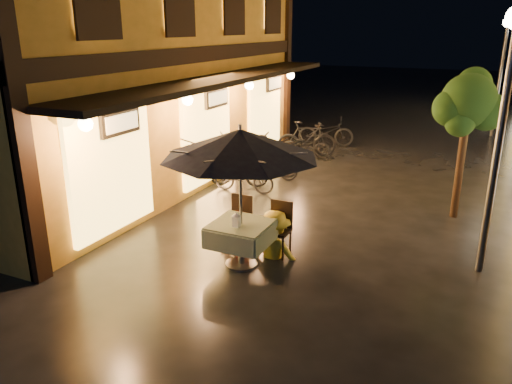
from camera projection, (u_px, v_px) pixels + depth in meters
The scene contains 19 objects.
ground at pixel (269, 286), 7.93m from camera, with size 90.00×90.00×0.00m, color black.
west_building at pixel (125, 35), 12.49m from camera, with size 5.90×11.40×7.40m.
street_tree at pixel (469, 105), 10.07m from camera, with size 1.43×1.20×3.15m.
streetlamp_near at pixel (506, 97), 7.52m from camera, with size 0.36×0.36×4.23m.
streetlamp_far at pixel (503, 56), 17.83m from camera, with size 0.36×0.36×4.23m.
cafe_table at pixel (241, 234), 8.46m from camera, with size 0.99×0.99×0.78m.
patio_umbrella at pixel (240, 144), 7.96m from camera, with size 2.60×2.60×2.46m.
cafe_chair_left at pixel (240, 218), 9.26m from camera, with size 0.42×0.42×0.97m.
cafe_chair_right at pixel (279, 225), 8.94m from camera, with size 0.42×0.42×0.97m.
table_lantern at pixel (236, 219), 8.21m from camera, with size 0.16×0.16×0.25m.
person_orange at pixel (238, 212), 9.06m from camera, with size 0.70×0.55×1.44m, color red.
person_yellow at pixel (275, 212), 8.75m from camera, with size 1.07×0.61×1.65m, color yellow.
bicycle_0 at pixel (244, 176), 12.31m from camera, with size 0.55×1.57×0.82m, color black.
bicycle_1 at pixel (238, 168), 12.72m from camera, with size 0.45×1.58×0.95m, color black.
bicycle_2 at pixel (270, 164), 13.42m from camera, with size 0.53×1.53×0.80m, color black.
bicycle_3 at pixel (271, 155), 13.82m from camera, with size 0.50×1.77×1.07m, color black.
bicycle_4 at pixel (306, 145), 15.55m from camera, with size 0.53×1.51×0.79m, color black.
bicycle_5 at pixel (307, 139), 15.64m from camera, with size 0.52×1.85×1.11m, color black.
bicycle_6 at pixel (326, 132), 17.04m from camera, with size 0.65×1.88×0.99m, color black.
Camera 1 is at (2.79, -6.47, 3.94)m, focal length 35.00 mm.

